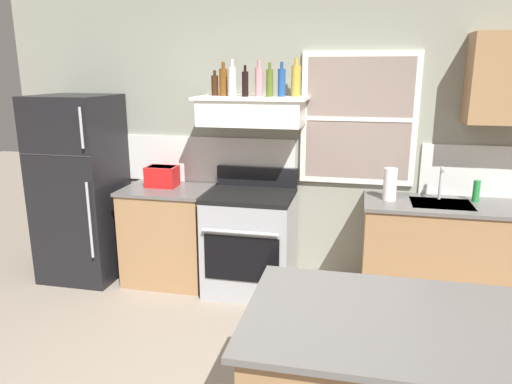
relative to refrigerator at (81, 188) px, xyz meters
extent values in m
cube|color=gray|center=(1.90, 0.39, 0.48)|extent=(5.40, 0.06, 2.70)
cube|color=silver|center=(0.75, 0.35, 0.26)|extent=(2.50, 0.02, 0.44)
cube|color=silver|center=(3.70, 0.35, 0.26)|extent=(1.20, 0.02, 0.44)
cube|color=white|center=(2.55, 0.34, 0.68)|extent=(1.00, 0.04, 1.15)
cube|color=gray|center=(2.55, 0.33, 0.68)|extent=(0.90, 0.01, 1.05)
cube|color=white|center=(2.55, 0.32, 0.68)|extent=(0.90, 0.02, 0.04)
cube|color=black|center=(0.00, 0.00, 0.00)|extent=(0.70, 0.68, 1.74)
cube|color=#333333|center=(0.00, -0.34, 0.38)|extent=(0.69, 0.00, 0.01)
cylinder|color=#A5A8AD|center=(0.30, -0.37, -0.18)|extent=(0.02, 0.02, 0.69)
cylinder|color=#A5A8AD|center=(0.30, -0.37, 0.63)|extent=(0.02, 0.02, 0.34)
cube|color=#9E754C|center=(0.85, 0.06, -0.43)|extent=(0.76, 0.60, 0.88)
cube|color=#605E5B|center=(0.85, 0.06, 0.02)|extent=(0.79, 0.63, 0.03)
cube|color=red|center=(0.79, 0.10, 0.13)|extent=(0.28, 0.20, 0.19)
cube|color=black|center=(0.79, 0.10, 0.22)|extent=(0.24, 0.16, 0.01)
cube|color=black|center=(0.65, 0.10, 0.17)|extent=(0.02, 0.03, 0.02)
cube|color=#9EA0A5|center=(1.65, 0.02, -0.44)|extent=(0.76, 0.64, 0.87)
cube|color=black|center=(1.65, 0.02, 0.02)|extent=(0.76, 0.64, 0.04)
cube|color=black|center=(1.65, 0.31, 0.13)|extent=(0.76, 0.06, 0.18)
cube|color=black|center=(1.65, -0.30, -0.45)|extent=(0.65, 0.01, 0.40)
cylinder|color=silver|center=(1.65, -0.34, -0.20)|extent=(0.65, 0.03, 0.03)
cube|color=white|center=(1.65, 0.12, 0.74)|extent=(0.88, 0.48, 0.22)
cube|color=#262628|center=(1.65, -0.10, 0.66)|extent=(0.75, 0.02, 0.04)
cube|color=white|center=(1.65, 0.12, 0.86)|extent=(0.96, 0.52, 0.02)
cylinder|color=#381E0F|center=(1.30, 0.17, 0.96)|extent=(0.06, 0.06, 0.17)
cylinder|color=#381E0F|center=(1.30, 0.17, 1.07)|extent=(0.03, 0.03, 0.04)
cylinder|color=brown|center=(1.39, 0.15, 0.99)|extent=(0.07, 0.07, 0.23)
cylinder|color=brown|center=(1.39, 0.15, 1.13)|extent=(0.03, 0.03, 0.06)
cylinder|color=silver|center=(1.49, 0.07, 1.00)|extent=(0.06, 0.06, 0.25)
cylinder|color=silver|center=(1.49, 0.07, 1.15)|extent=(0.03, 0.03, 0.06)
cylinder|color=black|center=(1.60, 0.07, 0.98)|extent=(0.06, 0.06, 0.21)
cylinder|color=black|center=(1.60, 0.07, 1.11)|extent=(0.02, 0.02, 0.05)
cylinder|color=#C67F84|center=(1.71, 0.12, 0.99)|extent=(0.07, 0.07, 0.24)
cylinder|color=#C67F84|center=(1.71, 0.12, 1.14)|extent=(0.03, 0.03, 0.06)
cylinder|color=#4C601E|center=(1.80, 0.10, 0.98)|extent=(0.06, 0.06, 0.22)
cylinder|color=#4C601E|center=(1.80, 0.10, 1.12)|extent=(0.03, 0.03, 0.06)
cylinder|color=#1E478C|center=(1.90, 0.14, 0.99)|extent=(0.07, 0.07, 0.23)
cylinder|color=#1E478C|center=(1.90, 0.14, 1.13)|extent=(0.03, 0.03, 0.06)
cylinder|color=#B29333|center=(2.02, 0.18, 1.00)|extent=(0.08, 0.08, 0.26)
cylinder|color=#B29333|center=(2.02, 0.18, 1.16)|extent=(0.03, 0.03, 0.06)
cube|color=#9E754C|center=(3.35, 0.06, -0.43)|extent=(1.40, 0.60, 0.88)
cube|color=#605E5B|center=(3.35, 0.06, 0.02)|extent=(1.43, 0.63, 0.03)
cube|color=#B7BABC|center=(3.25, 0.04, 0.03)|extent=(0.48, 0.36, 0.01)
cylinder|color=silver|center=(3.25, 0.18, 0.18)|extent=(0.03, 0.03, 0.28)
cylinder|color=silver|center=(3.25, 0.10, 0.30)|extent=(0.02, 0.16, 0.02)
cylinder|color=white|center=(2.84, 0.06, 0.17)|extent=(0.11, 0.11, 0.27)
cylinder|color=#268C3F|center=(3.53, 0.16, 0.13)|extent=(0.06, 0.06, 0.18)
cube|color=#605E5B|center=(2.80, -1.96, 0.02)|extent=(1.40, 0.90, 0.03)
cube|color=#9E754C|center=(3.70, 0.20, 1.03)|extent=(0.64, 0.32, 0.70)
camera|label=1|loc=(2.58, -3.94, 1.10)|focal=33.46mm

